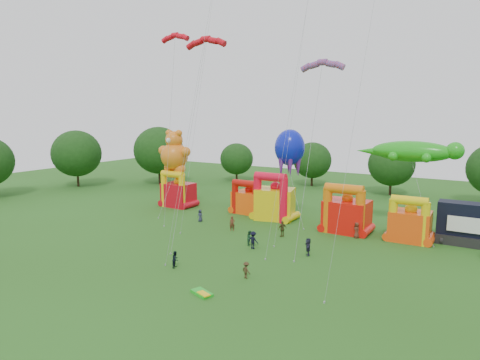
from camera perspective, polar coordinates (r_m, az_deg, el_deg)
The scene contains 23 objects.
ground at distance 37.91m, azimuth -11.70°, elevation -14.30°, with size 160.00×160.00×0.00m, color #265518.
tree_ring at distance 37.13m, azimuth -12.69°, elevation -4.64°, with size 121.60×123.68×12.07m.
bouncy_castle_0 at distance 69.12m, azimuth -8.34°, elevation -1.67°, with size 4.75×3.86×5.88m.
bouncy_castle_1 at distance 63.89m, azimuth 1.16°, elevation -2.69°, with size 4.74×3.92×5.15m.
bouncy_castle_2 at distance 60.30m, azimuth 4.58°, elevation -2.84°, with size 6.00×5.24×6.79m.
bouncy_castle_3 at distance 55.34m, azimuth 13.97°, elevation -4.35°, with size 5.44×4.43×6.29m.
bouncy_castle_4 at distance 53.77m, azimuth 21.70°, elevation -5.40°, with size 4.54×3.66×5.54m.
stage_trailer at distance 55.12m, azimuth 28.65°, elevation -5.30°, with size 7.41×2.97×4.86m.
teddy_bear_kite at distance 66.65m, azimuth -9.26°, elevation 0.65°, with size 6.20×9.80×12.38m.
gecko_kite at distance 56.06m, azimuth 22.74°, elevation -0.71°, with size 12.94×8.86×11.52m.
octopus_kite at distance 58.40m, azimuth 7.12°, elevation 0.38°, with size 6.26×6.38×12.74m.
parafoil_kites at distance 47.99m, azimuth -0.96°, elevation 5.88°, with size 24.58×12.32×25.86m.
diamond_kites at distance 44.82m, azimuth 2.76°, elevation 10.10°, with size 24.82×17.43×37.12m.
folded_kite_bundle at distance 36.57m, azimuth -5.09°, elevation -14.79°, with size 2.23×1.65×0.31m.
spectator_0 at distance 59.39m, azimuth -5.34°, elevation -4.75°, with size 0.82×0.53×1.68m, color #25293F.
spectator_1 at distance 54.55m, azimuth -1.05°, elevation -5.83°, with size 0.69×0.45×1.89m, color #542618.
spectator_2 at distance 48.85m, azimuth 1.31°, elevation -7.72°, with size 0.82×0.64×1.69m, color #1B4528.
spectator_3 at distance 47.52m, azimuth 1.77°, elevation -8.02°, with size 1.28×0.73×1.98m, color black.
spectator_4 at distance 52.24m, azimuth 5.67°, elevation -6.49°, with size 1.16×0.48×1.98m, color #46401C.
spectator_5 at distance 45.95m, azimuth 9.07°, elevation -8.79°, with size 1.75×0.56×1.88m, color #23233A.
spectator_6 at distance 53.34m, azimuth 15.29°, elevation -6.47°, with size 0.95×0.62×1.94m, color #562718.
spectator_8 at distance 42.52m, azimuth -8.60°, elevation -10.42°, with size 0.80×0.62×1.64m, color black.
spectator_9 at distance 39.50m, azimuth 0.84°, elevation -11.92°, with size 1.00×0.57×1.55m, color #3B2A17.
Camera 1 is at (23.97, -25.36, 14.81)m, focal length 32.00 mm.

